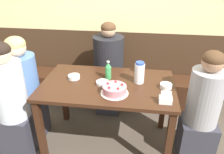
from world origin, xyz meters
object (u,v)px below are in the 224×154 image
person_grey_tee (25,92)px  person_dark_striped (13,105)px  napkin_holder (166,99)px  person_pale_blue_shirt (109,70)px  glass_water_tall (139,68)px  bench_seat (117,90)px  water_pitcher (139,73)px  person_teal_shirt (201,113)px  birthday_cake (115,90)px  bowl_side_dish (102,83)px  bowl_soup_white (166,86)px  bowl_rice_small (74,77)px  soju_bottle (108,70)px

person_grey_tee → person_dark_striped: person_dark_striped is taller
napkin_holder → person_pale_blue_shirt: size_ratio=0.09×
glass_water_tall → bench_seat: bearing=120.1°
water_pitcher → glass_water_tall: water_pitcher is taller
person_teal_shirt → person_pale_blue_shirt: (-1.02, 0.73, 0.05)m
birthday_cake → person_teal_shirt: person_teal_shirt is taller
bowl_side_dish → person_teal_shirt: 1.00m
water_pitcher → bowl_soup_white: size_ratio=1.94×
glass_water_tall → person_grey_tee: (-1.22, -0.30, -0.22)m
bowl_soup_white → person_pale_blue_shirt: 0.95m
birthday_cake → person_pale_blue_shirt: 0.87m
bench_seat → person_grey_tee: person_grey_tee is taller
person_pale_blue_shirt → person_dark_striped: size_ratio=1.00×
bench_seat → birthday_cake: 1.17m
napkin_holder → person_teal_shirt: bearing=26.9°
bowl_rice_small → napkin_holder: bearing=-19.6°
soju_bottle → bowl_soup_white: soju_bottle is taller
bowl_rice_small → person_dark_striped: bearing=-152.1°
napkin_holder → bowl_soup_white: size_ratio=0.97×
soju_bottle → person_grey_tee: person_grey_tee is taller
bench_seat → person_dark_striped: size_ratio=2.23×
person_grey_tee → bowl_soup_white: bearing=-0.9°
birthday_cake → soju_bottle: 0.31m
napkin_holder → bowl_soup_white: bearing=84.4°
water_pitcher → soju_bottle: (-0.32, 0.04, -0.02)m
bowl_side_dish → glass_water_tall: glass_water_tall is taller
bowl_side_dish → bench_seat: bearing=86.6°
glass_water_tall → person_teal_shirt: size_ratio=0.07×
napkin_holder → person_dark_striped: person_dark_striped is taller
person_dark_striped → person_teal_shirt: bearing=5.1°
bowl_rice_small → bowl_side_dish: 0.32m
birthday_cake → person_dark_striped: size_ratio=0.21×
person_pale_blue_shirt → person_grey_tee: size_ratio=1.02×
birthday_cake → water_pitcher: 0.34m
bench_seat → person_teal_shirt: (0.92, -0.90, 0.34)m
bowl_rice_small → person_teal_shirt: 1.32m
person_teal_shirt → glass_water_tall: bearing=-31.9°
soju_bottle → person_dark_striped: person_dark_striped is taller
birthday_cake → napkin_holder: (0.45, -0.09, -0.00)m
napkin_holder → person_grey_tee: size_ratio=0.09×
person_teal_shirt → person_dark_striped: 1.85m
bowl_rice_small → glass_water_tall: (0.66, 0.26, 0.02)m
bowl_side_dish → person_pale_blue_shirt: (-0.04, 0.67, -0.17)m
soju_bottle → person_grey_tee: bearing=-173.9°
bowl_rice_small → glass_water_tall: size_ratio=1.50×
birthday_cake → glass_water_tall: birthday_cake is taller
person_grey_tee → birthday_cake: bearing=-10.5°
bench_seat → birthday_cake: birthday_cake is taller
water_pitcher → person_grey_tee: person_grey_tee is taller
person_grey_tee → bowl_side_dish: bearing=-1.8°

